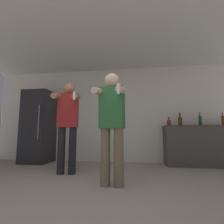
# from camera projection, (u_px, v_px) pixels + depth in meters

# --- Properties ---
(ground_plane) EXTENTS (14.00, 14.00, 0.00)m
(ground_plane) POSITION_uv_depth(u_px,v_px,m) (78.00, 211.00, 1.65)
(ground_plane) COLOR gray
(wall_back) EXTENTS (7.00, 0.06, 2.55)m
(wall_back) POSITION_uv_depth(u_px,v_px,m) (116.00, 114.00, 4.79)
(wall_back) COLOR silver
(wall_back) RESTS_ON ground_plane
(ceiling_slab) EXTENTS (7.00, 3.52, 0.05)m
(ceiling_slab) POSITION_uv_depth(u_px,v_px,m) (107.00, 40.00, 3.46)
(ceiling_slab) COLOR silver
(ceiling_slab) RESTS_ON wall_back
(refrigerator) EXTENTS (0.68, 0.76, 1.87)m
(refrigerator) POSITION_uv_depth(u_px,v_px,m) (39.00, 126.00, 4.65)
(refrigerator) COLOR #262628
(refrigerator) RESTS_ON ground_plane
(counter) EXTENTS (1.57, 0.62, 0.93)m
(counter) POSITION_uv_depth(u_px,v_px,m) (199.00, 146.00, 4.09)
(counter) COLOR #47423D
(counter) RESTS_ON ground_plane
(bottle_brown_liquor) EXTENTS (0.06, 0.06, 0.33)m
(bottle_brown_liquor) POSITION_uv_depth(u_px,v_px,m) (223.00, 120.00, 4.14)
(bottle_brown_liquor) COLOR #563314
(bottle_brown_liquor) RESTS_ON counter
(bottle_dark_rum) EXTENTS (0.07, 0.07, 0.33)m
(bottle_dark_rum) POSITION_uv_depth(u_px,v_px,m) (200.00, 121.00, 4.21)
(bottle_dark_rum) COLOR #194723
(bottle_dark_rum) RESTS_ON counter
(bottle_red_label) EXTENTS (0.09, 0.09, 0.25)m
(bottle_red_label) POSITION_uv_depth(u_px,v_px,m) (169.00, 123.00, 4.31)
(bottle_red_label) COLOR maroon
(bottle_red_label) RESTS_ON counter
(bottle_short_whiskey) EXTENTS (0.09, 0.09, 0.33)m
(bottle_short_whiskey) POSITION_uv_depth(u_px,v_px,m) (180.00, 121.00, 4.28)
(bottle_short_whiskey) COLOR #563314
(bottle_short_whiskey) RESTS_ON counter
(person_woman_foreground) EXTENTS (0.47, 0.46, 1.63)m
(person_woman_foreground) POSITION_uv_depth(u_px,v_px,m) (112.00, 120.00, 2.54)
(person_woman_foreground) COLOR #75664C
(person_woman_foreground) RESTS_ON ground_plane
(person_man_side) EXTENTS (0.53, 0.59, 1.71)m
(person_man_side) POSITION_uv_depth(u_px,v_px,m) (68.00, 120.00, 3.30)
(person_man_side) COLOR black
(person_man_side) RESTS_ON ground_plane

